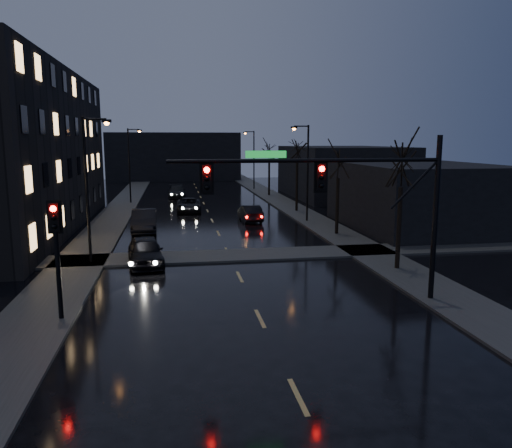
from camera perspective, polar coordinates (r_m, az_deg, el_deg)
name	(u,v)px	position (r m, az deg, el deg)	size (l,w,h in m)	color
ground	(319,440)	(12.55, 7.26, -23.31)	(160.00, 160.00, 0.00)	black
sidewalk_left	(114,217)	(45.88, -15.97, 0.77)	(3.00, 140.00, 0.12)	#2D2D2B
sidewalk_right	(300,213)	(47.03, 5.06, 1.31)	(3.00, 140.00, 0.12)	#2D2D2B
sidewalk_cross	(230,256)	(29.52, -3.02, -3.62)	(40.00, 3.00, 0.12)	#2D2D2B
commercial_right_near	(417,196)	(40.82, 17.89, 3.08)	(10.00, 14.00, 5.00)	black
commercial_right_far	(342,172)	(61.58, 9.80, 5.91)	(12.00, 18.00, 6.00)	black
far_block	(174,156)	(88.11, -9.35, 7.64)	(22.00, 10.00, 8.00)	black
signal_mast	(350,189)	(20.39, 10.73, 3.99)	(11.11, 0.41, 7.00)	black
signal_pole_left	(56,243)	(19.92, -21.85, -2.07)	(0.35, 0.41, 4.53)	black
tree_near	(403,151)	(26.69, 16.40, 7.96)	(3.52, 3.52, 8.08)	black
tree_mid_a	(339,154)	(35.98, 9.43, 7.91)	(3.30, 3.30, 7.58)	black
tree_mid_b	(297,142)	(47.49, 4.76, 9.33)	(3.74, 3.74, 8.59)	black
tree_far	(269,146)	(61.17, 1.53, 8.90)	(3.43, 3.43, 7.88)	black
streetlight_l_near	(90,178)	(28.49, -18.39, 5.03)	(1.53, 0.28, 8.00)	black
streetlight_l_far	(131,159)	(55.28, -14.08, 7.21)	(1.53, 0.28, 8.00)	black
streetlight_r_mid	(305,165)	(41.52, 5.65, 6.75)	(1.53, 0.28, 8.00)	black
streetlight_r_far	(252,155)	(68.93, -0.42, 7.91)	(1.53, 0.28, 8.00)	black
oncoming_car_a	(145,251)	(27.98, -12.54, -3.07)	(1.83, 4.56, 1.55)	black
oncoming_car_b	(144,221)	(38.13, -12.66, 0.35)	(1.77, 5.06, 1.67)	black
oncoming_car_c	(189,205)	(48.04, -7.70, 2.18)	(2.23, 4.85, 1.35)	black
oncoming_car_d	(177,192)	(60.10, -9.06, 3.67)	(2.02, 4.96, 1.44)	black
lead_car	(250,213)	(42.15, -0.68, 1.26)	(1.47, 4.21, 1.39)	black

